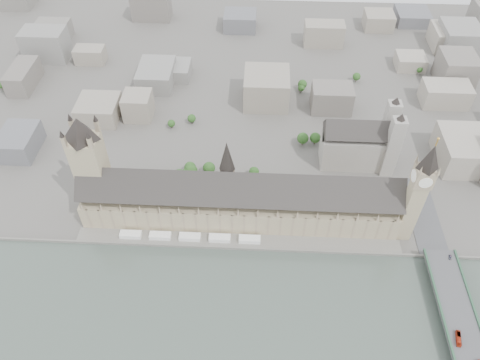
{
  "coord_description": "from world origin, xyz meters",
  "views": [
    {
      "loc": [
        13.81,
        -243.45,
        316.26
      ],
      "look_at": [
        -0.04,
        33.77,
        32.48
      ],
      "focal_mm": 35.0,
      "sensor_mm": 36.0,
      "label": 1
    }
  ],
  "objects_px": {
    "palace_of_westminster": "(239,200)",
    "westminster_bridge": "(463,340)",
    "westminster_abbey": "(360,143)",
    "car_approach": "(450,257)",
    "victoria_tower": "(90,162)",
    "red_bus_north": "(458,338)",
    "elizabeth_tower": "(419,187)"
  },
  "relations": [
    {
      "from": "victoria_tower",
      "to": "westminster_bridge",
      "type": "bearing_deg",
      "value": -21.78
    },
    {
      "from": "elizabeth_tower",
      "to": "red_bus_north",
      "type": "bearing_deg",
      "value": -79.61
    },
    {
      "from": "victoria_tower",
      "to": "red_bus_north",
      "type": "xyz_separation_m",
      "value": [
        278.0,
        -116.19,
        -43.32
      ]
    },
    {
      "from": "westminster_bridge",
      "to": "car_approach",
      "type": "height_order",
      "value": "car_approach"
    },
    {
      "from": "car_approach",
      "to": "victoria_tower",
      "type": "bearing_deg",
      "value": -171.78
    },
    {
      "from": "palace_of_westminster",
      "to": "red_bus_north",
      "type": "height_order",
      "value": "palace_of_westminster"
    },
    {
      "from": "elizabeth_tower",
      "to": "westminster_abbey",
      "type": "bearing_deg",
      "value": 107.29
    },
    {
      "from": "red_bus_north",
      "to": "car_approach",
      "type": "xyz_separation_m",
      "value": [
        12.53,
        68.24,
        -0.97
      ]
    },
    {
      "from": "palace_of_westminster",
      "to": "car_approach",
      "type": "bearing_deg",
      "value": -13.88
    },
    {
      "from": "red_bus_north",
      "to": "car_approach",
      "type": "distance_m",
      "value": 69.39
    },
    {
      "from": "palace_of_westminster",
      "to": "westminster_bridge",
      "type": "distance_m",
      "value": 195.05
    },
    {
      "from": "palace_of_westminster",
      "to": "car_approach",
      "type": "relative_size",
      "value": 57.43
    },
    {
      "from": "victoria_tower",
      "to": "westminster_abbey",
      "type": "height_order",
      "value": "victoria_tower"
    },
    {
      "from": "westminster_bridge",
      "to": "red_bus_north",
      "type": "relative_size",
      "value": 27.65
    },
    {
      "from": "victoria_tower",
      "to": "red_bus_north",
      "type": "height_order",
      "value": "victoria_tower"
    },
    {
      "from": "westminster_abbey",
      "to": "victoria_tower",
      "type": "bearing_deg",
      "value": -163.5
    },
    {
      "from": "westminster_bridge",
      "to": "red_bus_north",
      "type": "height_order",
      "value": "red_bus_north"
    },
    {
      "from": "elizabeth_tower",
      "to": "victoria_tower",
      "type": "height_order",
      "value": "elizabeth_tower"
    },
    {
      "from": "victoria_tower",
      "to": "car_approach",
      "type": "relative_size",
      "value": 21.67
    },
    {
      "from": "red_bus_north",
      "to": "westminster_abbey",
      "type": "bearing_deg",
      "value": 114.45
    },
    {
      "from": "palace_of_westminster",
      "to": "victoria_tower",
      "type": "relative_size",
      "value": 2.65
    },
    {
      "from": "palace_of_westminster",
      "to": "westminster_abbey",
      "type": "distance_m",
      "value": 134.09
    },
    {
      "from": "westminster_abbey",
      "to": "car_approach",
      "type": "relative_size",
      "value": 14.74
    },
    {
      "from": "westminster_bridge",
      "to": "palace_of_westminster",
      "type": "bearing_deg",
      "value": 146.51
    },
    {
      "from": "red_bus_north",
      "to": "elizabeth_tower",
      "type": "bearing_deg",
      "value": 111.16
    },
    {
      "from": "palace_of_westminster",
      "to": "westminster_bridge",
      "type": "bearing_deg",
      "value": -33.49
    },
    {
      "from": "westminster_abbey",
      "to": "palace_of_westminster",
      "type": "bearing_deg",
      "value": -145.83
    },
    {
      "from": "car_approach",
      "to": "elizabeth_tower",
      "type": "bearing_deg",
      "value": 153.14
    },
    {
      "from": "victoria_tower",
      "to": "westminster_abbey",
      "type": "distance_m",
      "value": 244.79
    },
    {
      "from": "westminster_abbey",
      "to": "red_bus_north",
      "type": "xyz_separation_m",
      "value": [
        45.07,
        -185.19,
        -13.19
      ]
    },
    {
      "from": "victoria_tower",
      "to": "car_approach",
      "type": "xyz_separation_m",
      "value": [
        290.53,
        -47.95,
        -44.29
      ]
    },
    {
      "from": "palace_of_westminster",
      "to": "westminster_bridge",
      "type": "relative_size",
      "value": 0.82
    }
  ]
}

